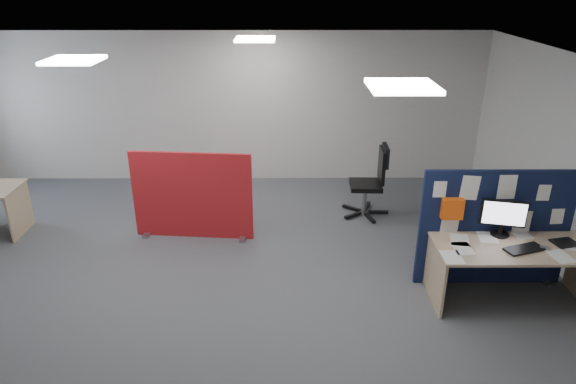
{
  "coord_description": "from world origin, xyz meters",
  "views": [
    {
      "loc": [
        0.95,
        -5.57,
        3.61
      ],
      "look_at": [
        0.99,
        0.5,
        1.0
      ],
      "focal_mm": 32.0,
      "sensor_mm": 36.0,
      "label": 1
    }
  ],
  "objects_px": {
    "navy_divider": "(493,228)",
    "office_chair": "(374,177)",
    "monitor_main": "(503,216)",
    "red_divider": "(192,196)",
    "main_desk": "(512,257)"
  },
  "relations": [
    {
      "from": "navy_divider",
      "to": "main_desk",
      "type": "relative_size",
      "value": 1.0
    },
    {
      "from": "monitor_main",
      "to": "office_chair",
      "type": "xyz_separation_m",
      "value": [
        -1.16,
        2.09,
        -0.33
      ]
    },
    {
      "from": "main_desk",
      "to": "red_divider",
      "type": "height_order",
      "value": "red_divider"
    },
    {
      "from": "main_desk",
      "to": "red_divider",
      "type": "xyz_separation_m",
      "value": [
        -3.97,
        1.59,
        0.08
      ]
    },
    {
      "from": "main_desk",
      "to": "office_chair",
      "type": "height_order",
      "value": "office_chair"
    },
    {
      "from": "main_desk",
      "to": "monitor_main",
      "type": "distance_m",
      "value": 0.48
    },
    {
      "from": "red_divider",
      "to": "office_chair",
      "type": "height_order",
      "value": "red_divider"
    },
    {
      "from": "navy_divider",
      "to": "main_desk",
      "type": "xyz_separation_m",
      "value": [
        0.12,
        -0.35,
        -0.2
      ]
    },
    {
      "from": "navy_divider",
      "to": "red_divider",
      "type": "height_order",
      "value": "navy_divider"
    },
    {
      "from": "navy_divider",
      "to": "office_chair",
      "type": "height_order",
      "value": "navy_divider"
    },
    {
      "from": "navy_divider",
      "to": "main_desk",
      "type": "distance_m",
      "value": 0.42
    },
    {
      "from": "main_desk",
      "to": "office_chair",
      "type": "bearing_deg",
      "value": 118.16
    },
    {
      "from": "navy_divider",
      "to": "monitor_main",
      "type": "bearing_deg",
      "value": -70.31
    },
    {
      "from": "monitor_main",
      "to": "red_divider",
      "type": "xyz_separation_m",
      "value": [
        -3.89,
        1.36,
        -0.34
      ]
    },
    {
      "from": "monitor_main",
      "to": "red_divider",
      "type": "relative_size",
      "value": 0.29
    }
  ]
}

